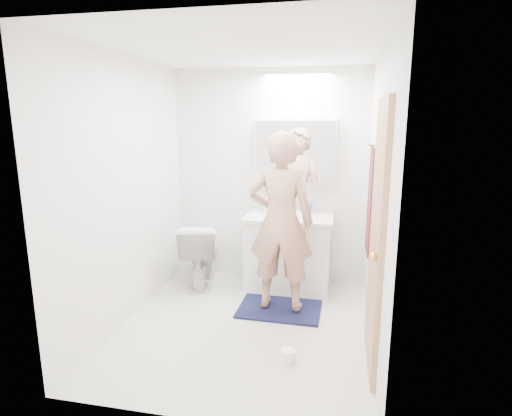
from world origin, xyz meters
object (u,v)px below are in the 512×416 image
(toilet, at_px, (200,253))
(toilet_paper_roll, at_px, (288,356))
(vanity_cabinet, at_px, (288,254))
(toothbrush_cup, at_px, (307,209))
(soap_bottle_b, at_px, (270,204))
(person, at_px, (281,222))
(soap_bottle_a, at_px, (266,203))
(medicine_cabinet, at_px, (295,151))

(toilet, xyz_separation_m, toilet_paper_roll, (1.17, -1.35, -0.31))
(vanity_cabinet, distance_m, toothbrush_cup, 0.54)
(soap_bottle_b, relative_size, toothbrush_cup, 1.54)
(vanity_cabinet, height_order, person, person)
(soap_bottle_a, relative_size, soap_bottle_b, 1.24)
(person, distance_m, soap_bottle_a, 0.80)
(soap_bottle_b, bearing_deg, toilet, -158.39)
(toothbrush_cup, xyz_separation_m, toilet_paper_roll, (0.01, -1.62, -0.82))
(soap_bottle_a, xyz_separation_m, toilet_paper_roll, (0.48, -1.61, -0.88))
(soap_bottle_a, distance_m, toilet_paper_roll, 1.90)
(toothbrush_cup, relative_size, toilet_paper_roll, 1.01)
(medicine_cabinet, xyz_separation_m, toothbrush_cup, (0.15, -0.05, -0.63))
(soap_bottle_a, bearing_deg, toilet_paper_roll, -73.54)
(soap_bottle_a, height_order, toilet_paper_roll, soap_bottle_a)
(vanity_cabinet, relative_size, toothbrush_cup, 8.08)
(medicine_cabinet, distance_m, soap_bottle_b, 0.65)
(person, distance_m, toothbrush_cup, 0.78)
(vanity_cabinet, bearing_deg, toothbrush_cup, 40.93)
(vanity_cabinet, relative_size, soap_bottle_a, 4.23)
(soap_bottle_a, bearing_deg, toilet, -159.20)
(soap_bottle_b, bearing_deg, person, -73.29)
(soap_bottle_b, bearing_deg, medicine_cabinet, 6.33)
(toothbrush_cup, bearing_deg, person, -103.95)
(soap_bottle_a, distance_m, toothbrush_cup, 0.47)
(medicine_cabinet, distance_m, person, 1.01)
(toilet, relative_size, toothbrush_cup, 6.54)
(toothbrush_cup, bearing_deg, vanity_cabinet, -139.07)
(soap_bottle_b, distance_m, toothbrush_cup, 0.42)
(medicine_cabinet, height_order, soap_bottle_a, medicine_cabinet)
(toilet, distance_m, person, 1.21)
(medicine_cabinet, distance_m, toilet_paper_roll, 2.22)
(person, height_order, toothbrush_cup, person)
(soap_bottle_b, bearing_deg, vanity_cabinet, -37.29)
(soap_bottle_a, bearing_deg, medicine_cabinet, 10.71)
(toothbrush_cup, bearing_deg, toilet_paper_roll, -89.69)
(person, relative_size, soap_bottle_b, 9.94)
(person, xyz_separation_m, toothbrush_cup, (0.19, 0.76, -0.03))
(vanity_cabinet, height_order, toilet, vanity_cabinet)
(toothbrush_cup, bearing_deg, soap_bottle_a, -178.78)
(vanity_cabinet, relative_size, toilet, 1.23)
(toilet, relative_size, toilet_paper_roll, 6.63)
(toilet_paper_roll, bearing_deg, toilet, 131.05)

